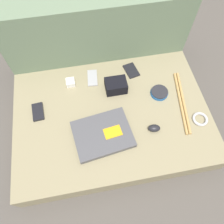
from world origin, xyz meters
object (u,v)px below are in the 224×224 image
Objects in this scene: speaker_puck at (159,93)px; camera_pouch at (116,86)px; laptop at (103,134)px; computer_mouse at (154,128)px; phone_black at (131,71)px; charger_brick at (71,82)px; phone_small at (92,78)px; phone_silver at (38,112)px.

camera_pouch reaches higher than speaker_puck.
computer_mouse reaches higher than laptop.
phone_black is at bearing 50.46° from laptop.
phone_black is at bearing 4.58° from charger_brick.
laptop is 0.38m from charger_brick.
phone_black is 0.24m from phone_small.
laptop is 2.63× the size of camera_pouch.
speaker_puck reaches higher than phone_small.
computer_mouse is 0.48m from phone_small.
computer_mouse is 0.59× the size of phone_black.
speaker_puck is 0.89× the size of phone_silver.
speaker_puck is 0.84× the size of phone_black.
laptop is 0.30m from camera_pouch.
phone_black is 0.98× the size of camera_pouch.
phone_black is 0.38m from charger_brick.
computer_mouse reaches higher than phone_black.
charger_brick is at bearing 172.32° from phone_black.
phone_silver reaches higher than phone_small.
charger_brick is at bearing 34.54° from phone_silver.
camera_pouch reaches higher than phone_small.
computer_mouse is (0.27, -0.02, 0.00)m from laptop.
speaker_puck is at bearing -4.67° from phone_silver.
phone_silver is at bearing 141.02° from laptop.
laptop is 0.27m from computer_mouse.
speaker_puck is 0.82× the size of camera_pouch.
phone_black is at bearing 103.59° from computer_mouse.
speaker_puck is 0.41m from phone_small.
camera_pouch is (0.45, 0.07, 0.03)m from phone_silver.
computer_mouse is at bearing -11.20° from laptop.
laptop and charger_brick have the same top height.
laptop is 0.38m from phone_small.
laptop is 0.46m from phone_black.
camera_pouch is at bearing 162.22° from speaker_puck.
camera_pouch is (0.12, 0.27, 0.02)m from laptop.
phone_black is at bearing 8.47° from phone_small.
phone_silver is 0.94× the size of phone_black.
phone_silver is at bearing 169.60° from computer_mouse.
phone_black is (-0.03, 0.41, -0.01)m from computer_mouse.
computer_mouse is 0.70× the size of speaker_puck.
phone_small is 0.13m from charger_brick.
camera_pouch is at bearing 4.83° from phone_silver.
charger_brick is (-0.38, -0.03, 0.01)m from phone_black.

